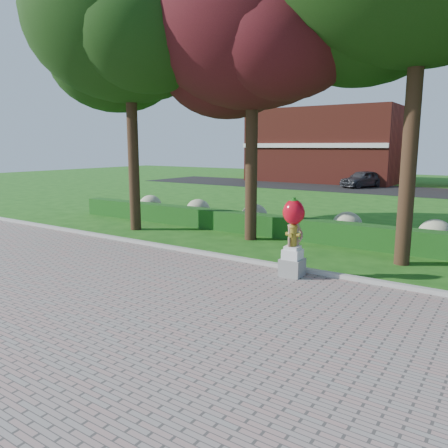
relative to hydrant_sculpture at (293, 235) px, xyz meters
name	(u,v)px	position (x,y,z in m)	size (l,w,h in m)	color
ground	(194,293)	(-1.36, -2.50, -1.15)	(100.00, 100.00, 0.00)	#1B5415
walkway	(44,359)	(-1.36, -6.50, -1.13)	(40.00, 14.00, 0.04)	gray
curb	(257,263)	(-1.36, 0.50, -1.08)	(40.00, 0.18, 0.15)	#ADADA5
lawn_hedge	(311,230)	(-1.36, 4.50, -0.75)	(24.00, 0.70, 0.80)	#144614
hydrangea_row	(336,224)	(-0.79, 5.50, -0.60)	(20.10, 1.10, 0.99)	tan
street	(420,192)	(-1.36, 25.50, -1.14)	(50.00, 8.00, 0.02)	black
building_left	(326,145)	(-11.36, 31.50, 2.35)	(14.00, 8.00, 7.00)	maroon
tree_far_left	(128,29)	(-8.47, 2.59, 6.81)	(9.00, 7.68, 11.66)	black
tree_mid_left	(251,34)	(-3.46, 3.58, 6.15)	(8.25, 7.04, 10.69)	black
hydrant_sculpture	(293,235)	(0.00, 0.00, 0.00)	(0.61, 0.59, 2.10)	gray
woman	(294,243)	(-0.01, 0.10, -0.25)	(0.63, 0.41, 1.72)	tan
parked_car	(362,179)	(-6.17, 26.66, -0.42)	(1.68, 4.18, 1.42)	#393A40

